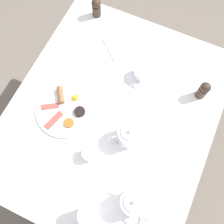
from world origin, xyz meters
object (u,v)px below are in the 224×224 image
at_px(creamer_jug, 89,154).
at_px(pepper_grinder, 203,90).
at_px(teapot_far, 133,203).
at_px(salt_grinder, 96,7).
at_px(knife_by_plate, 41,166).
at_px(fork_by_plate, 70,46).
at_px(teacup_with_saucer_left, 141,74).
at_px(water_glass_tall, 89,215).
at_px(teapot_near, 129,135).
at_px(breakfast_plate, 66,109).
at_px(napkin_folded, 118,46).

xyz_separation_m(creamer_jug, pepper_grinder, (-0.38, -0.52, 0.03)).
bearing_deg(teapot_far, pepper_grinder, -73.50).
height_order(salt_grinder, knife_by_plate, salt_grinder).
bearing_deg(salt_grinder, knife_by_plate, 98.95).
bearing_deg(salt_grinder, fork_by_plate, 80.56).
distance_m(teacup_with_saucer_left, creamer_jug, 0.50).
xyz_separation_m(teacup_with_saucer_left, water_glass_tall, (-0.06, 0.73, 0.04)).
distance_m(teacup_with_saucer_left, salt_grinder, 0.47).
distance_m(teapot_near, knife_by_plate, 0.44).
height_order(creamer_jug, salt_grinder, salt_grinder).
distance_m(creamer_jug, knife_by_plate, 0.23).
bearing_deg(knife_by_plate, breakfast_plate, -84.70).
bearing_deg(creamer_jug, pepper_grinder, -126.18).
distance_m(breakfast_plate, salt_grinder, 0.61).
bearing_deg(napkin_folded, salt_grinder, -35.65).
xyz_separation_m(teapot_near, creamer_jug, (0.13, 0.15, -0.03)).
bearing_deg(water_glass_tall, teacup_with_saucer_left, -85.36).
bearing_deg(fork_by_plate, creamer_jug, 126.00).
distance_m(water_glass_tall, salt_grinder, 1.09).
xyz_separation_m(breakfast_plate, teapot_near, (-0.35, 0.01, 0.05)).
bearing_deg(teapot_far, creamer_jug, 3.68).
relative_size(breakfast_plate, teacup_with_saucer_left, 1.88).
xyz_separation_m(water_glass_tall, knife_by_plate, (0.30, -0.09, -0.06)).
bearing_deg(breakfast_plate, teacup_with_saucer_left, -129.29).
distance_m(creamer_jug, pepper_grinder, 0.64).
height_order(teacup_with_saucer_left, knife_by_plate, teacup_with_saucer_left).
relative_size(pepper_grinder, salt_grinder, 1.00).
distance_m(teacup_with_saucer_left, napkin_folded, 0.22).
relative_size(teapot_near, knife_by_plate, 0.90).
height_order(water_glass_tall, napkin_folded, water_glass_tall).
xyz_separation_m(teapot_far, fork_by_plate, (0.64, -0.62, -0.05)).
xyz_separation_m(creamer_jug, salt_grinder, (0.32, -0.76, 0.03)).
bearing_deg(fork_by_plate, salt_grinder, -99.44).
bearing_deg(salt_grinder, creamer_jug, 113.18).
bearing_deg(breakfast_plate, water_glass_tall, 129.84).
bearing_deg(water_glass_tall, teapot_near, -92.22).
xyz_separation_m(teapot_near, fork_by_plate, (0.50, -0.35, -0.05)).
xyz_separation_m(pepper_grinder, napkin_folded, (0.50, -0.09, -0.06)).
relative_size(teacup_with_saucer_left, water_glass_tall, 1.29).
bearing_deg(pepper_grinder, teacup_with_saucer_left, 4.84).
height_order(teapot_near, salt_grinder, teapot_near).
xyz_separation_m(teapot_near, teacup_with_saucer_left, (0.07, -0.34, -0.03)).
height_order(water_glass_tall, salt_grinder, water_glass_tall).
distance_m(breakfast_plate, teapot_near, 0.35).
bearing_deg(fork_by_plate, breakfast_plate, 114.33).
relative_size(teacup_with_saucer_left, fork_by_plate, 0.99).
bearing_deg(napkin_folded, pepper_grinder, 169.35).
xyz_separation_m(teacup_with_saucer_left, pepper_grinder, (-0.32, -0.03, 0.03)).
bearing_deg(teacup_with_saucer_left, fork_by_plate, -1.77).
relative_size(teapot_near, fork_by_plate, 1.06).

